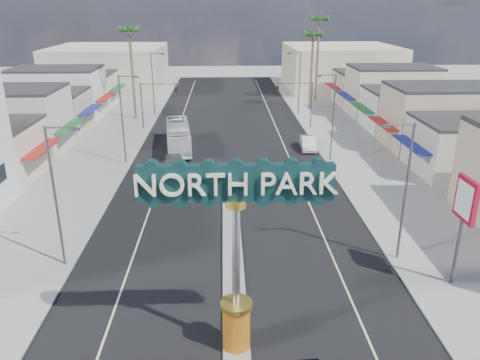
{
  "coord_description": "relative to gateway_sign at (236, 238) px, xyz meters",
  "views": [
    {
      "loc": [
        -0.48,
        -16.1,
        15.48
      ],
      "look_at": [
        0.55,
        12.56,
        4.62
      ],
      "focal_mm": 35.0,
      "sensor_mm": 36.0,
      "label": 1
    }
  ],
  "objects": [
    {
      "name": "median_island",
      "position": [
        0.0,
        12.02,
        -5.85
      ],
      "size": [
        1.3,
        30.0,
        0.16
      ],
      "primitive_type": "cube",
      "color": "gray",
      "rests_on": "ground"
    },
    {
      "name": "palm_right_mid",
      "position": [
        13.0,
        54.02,
        4.67
      ],
      "size": [
        2.6,
        2.6,
        12.1
      ],
      "color": "brown",
      "rests_on": "ground"
    },
    {
      "name": "car_parked_right",
      "position": [
        9.0,
        32.37,
        -5.2
      ],
      "size": [
        1.79,
        4.51,
        1.46
      ],
      "primitive_type": "imported",
      "rotation": [
        0.0,
        0.0,
        -0.06
      ],
      "color": "silver",
      "rests_on": "ground"
    },
    {
      "name": "car_parked_left",
      "position": [
        -5.5,
        24.99,
        -5.09
      ],
      "size": [
        2.3,
        5.02,
        1.67
      ],
      "primitive_type": "imported",
      "rotation": [
        0.0,
        0.0,
        0.07
      ],
      "color": "slate",
      "rests_on": "ground"
    },
    {
      "name": "city_bus",
      "position": [
        -5.63,
        33.27,
        -4.47
      ],
      "size": [
        3.65,
        10.71,
        2.92
      ],
      "primitive_type": "imported",
      "rotation": [
        0.0,
        0.0,
        0.12
      ],
      "color": "silver",
      "rests_on": "ground"
    },
    {
      "name": "palm_left_far",
      "position": [
        -13.0,
        48.02,
        5.57
      ],
      "size": [
        2.6,
        2.6,
        13.1
      ],
      "color": "brown",
      "rests_on": "ground"
    },
    {
      "name": "palm_right_far",
      "position": [
        15.0,
        60.02,
        6.46
      ],
      "size": [
        2.6,
        2.6,
        14.1
      ],
      "color": "brown",
      "rests_on": "ground"
    },
    {
      "name": "backdrop_far_right",
      "position": [
        22.0,
        73.02,
        -1.93
      ],
      "size": [
        20.0,
        20.0,
        8.0
      ],
      "primitive_type": "cube",
      "color": "beige",
      "rests_on": "ground"
    },
    {
      "name": "streetlight_l_mid",
      "position": [
        -10.43,
        28.02,
        -0.86
      ],
      "size": [
        2.03,
        0.22,
        9.0
      ],
      "color": "#47474C",
      "rests_on": "ground"
    },
    {
      "name": "bank_pylon_sign",
      "position": [
        12.77,
        5.04,
        -0.89
      ],
      "size": [
        0.31,
        2.03,
        6.5
      ],
      "rotation": [
        0.0,
        0.0,
        0.02
      ],
      "color": "#47474C",
      "rests_on": "sidewalk_right"
    },
    {
      "name": "road",
      "position": [
        0.0,
        28.02,
        -5.92
      ],
      "size": [
        20.0,
        120.0,
        0.01
      ],
      "primitive_type": "cube",
      "color": "black",
      "rests_on": "ground"
    },
    {
      "name": "streetlight_l_near",
      "position": [
        -10.43,
        8.02,
        -0.86
      ],
      "size": [
        2.03,
        0.22,
        9.0
      ],
      "color": "#47474C",
      "rests_on": "ground"
    },
    {
      "name": "sidewalk_right",
      "position": [
        14.0,
        28.02,
        -5.87
      ],
      "size": [
        8.0,
        120.0,
        0.12
      ],
      "primitive_type": "cube",
      "color": "gray",
      "rests_on": "ground"
    },
    {
      "name": "backdrop_far_left",
      "position": [
        -22.0,
        73.02,
        -1.93
      ],
      "size": [
        20.0,
        20.0,
        8.0
      ],
      "primitive_type": "cube",
      "color": "#B7B29E",
      "rests_on": "ground"
    },
    {
      "name": "streetlight_r_far",
      "position": [
        10.43,
        50.02,
        -0.86
      ],
      "size": [
        2.03,
        0.22,
        9.0
      ],
      "color": "#47474C",
      "rests_on": "ground"
    },
    {
      "name": "streetlight_l_far",
      "position": [
        -10.43,
        50.02,
        -0.86
      ],
      "size": [
        2.03,
        0.22,
        9.0
      ],
      "color": "#47474C",
      "rests_on": "ground"
    },
    {
      "name": "ground",
      "position": [
        0.0,
        28.02,
        -5.93
      ],
      "size": [
        160.0,
        160.0,
        0.0
      ],
      "primitive_type": "plane",
      "color": "gray",
      "rests_on": "ground"
    },
    {
      "name": "gateway_sign",
      "position": [
        0.0,
        0.0,
        0.0
      ],
      "size": [
        8.2,
        1.5,
        9.15
      ],
      "color": "#C4580F",
      "rests_on": "median_island"
    },
    {
      "name": "streetlight_r_mid",
      "position": [
        10.43,
        28.02,
        -0.86
      ],
      "size": [
        2.03,
        0.22,
        9.0
      ],
      "color": "#47474C",
      "rests_on": "ground"
    },
    {
      "name": "traffic_signal_right",
      "position": [
        9.18,
        42.02,
        -1.65
      ],
      "size": [
        5.09,
        0.45,
        6.0
      ],
      "color": "#47474C",
      "rests_on": "ground"
    },
    {
      "name": "storefront_row_right",
      "position": [
        24.0,
        41.02,
        -2.93
      ],
      "size": [
        12.0,
        42.0,
        6.0
      ],
      "primitive_type": "cube",
      "color": "#B7B29E",
      "rests_on": "ground"
    },
    {
      "name": "traffic_signal_left",
      "position": [
        -9.18,
        42.02,
        -1.65
      ],
      "size": [
        5.09,
        0.45,
        6.0
      ],
      "color": "#47474C",
      "rests_on": "ground"
    },
    {
      "name": "sidewalk_left",
      "position": [
        -14.0,
        28.02,
        -5.87
      ],
      "size": [
        8.0,
        120.0,
        0.12
      ],
      "primitive_type": "cube",
      "color": "gray",
      "rests_on": "ground"
    },
    {
      "name": "streetlight_r_near",
      "position": [
        10.43,
        8.02,
        -0.86
      ],
      "size": [
        2.03,
        0.22,
        9.0
      ],
      "color": "#47474C",
      "rests_on": "ground"
    },
    {
      "name": "storefront_row_left",
      "position": [
        -24.0,
        41.02,
        -2.93
      ],
      "size": [
        12.0,
        42.0,
        6.0
      ],
      "primitive_type": "cube",
      "color": "beige",
      "rests_on": "ground"
    }
  ]
}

